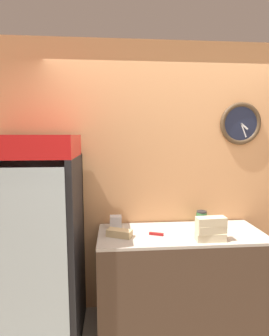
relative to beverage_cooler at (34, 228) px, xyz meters
The scene contains 10 objects.
wall_back 1.41m from the beverage_cooler, 14.38° to the left, with size 5.20×0.10×2.70m.
prep_counter 1.42m from the beverage_cooler, ahead, with size 1.51×0.59×0.91m.
beverage_cooler is the anchor object (origin of this frame).
sandwich_stack_bottom 1.52m from the beverage_cooler, ahead, with size 0.25×0.09×0.07m.
sandwich_stack_middle 1.52m from the beverage_cooler, ahead, with size 0.26×0.11×0.07m.
sandwich_stack_top 1.53m from the beverage_cooler, ahead, with size 0.25×0.11×0.07m.
sandwich_flat_left 0.75m from the beverage_cooler, ahead, with size 0.24×0.17×0.06m.
chefs_knife 1.13m from the beverage_cooler, ahead, with size 0.32×0.15×0.02m.
condiment_jar 1.57m from the beverage_cooler, ahead, with size 0.10×0.10×0.14m.
napkin_dispenser 0.73m from the beverage_cooler, 12.43° to the left, with size 0.11×0.09×0.12m.
Camera 1 is at (-0.61, -1.42, 1.80)m, focal length 28.00 mm.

